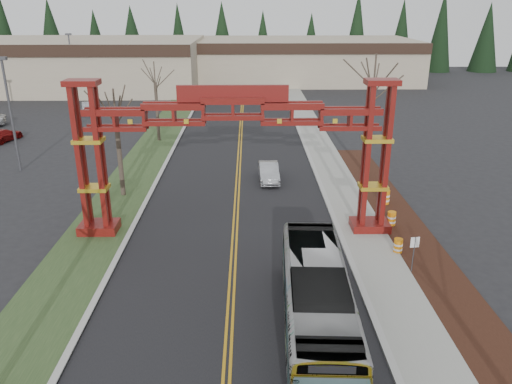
{
  "coord_description": "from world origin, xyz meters",
  "views": [
    {
      "loc": [
        0.85,
        -8.86,
        12.66
      ],
      "look_at": [
        1.22,
        15.71,
        3.36
      ],
      "focal_mm": 35.0,
      "sensor_mm": 36.0,
      "label": 1
    }
  ],
  "objects_px": {
    "silver_sedan": "(269,172)",
    "bare_tree_median_mid": "(116,122)",
    "transit_bus": "(317,303)",
    "barrel_mid": "(391,219)",
    "retail_building_west": "(52,64)",
    "bare_tree_right_far": "(374,87)",
    "gateway_arch": "(233,133)",
    "light_pole_far": "(72,62)",
    "barrel_south": "(398,246)",
    "parked_car_mid_a": "(3,135)",
    "street_sign": "(414,248)",
    "retail_building_east": "(301,60)",
    "bare_tree_median_far": "(155,83)",
    "barrel_north": "(385,198)",
    "parked_car_far_a": "(89,107)",
    "light_pole_near": "(10,107)"
  },
  "relations": [
    {
      "from": "silver_sedan",
      "to": "bare_tree_median_mid",
      "type": "bearing_deg",
      "value": -165.59
    },
    {
      "from": "transit_bus",
      "to": "barrel_mid",
      "type": "xyz_separation_m",
      "value": [
        5.91,
        10.43,
        -1.01
      ]
    },
    {
      "from": "retail_building_west",
      "to": "bare_tree_right_far",
      "type": "bearing_deg",
      "value": -47.83
    },
    {
      "from": "gateway_arch",
      "to": "light_pole_far",
      "type": "xyz_separation_m",
      "value": [
        -23.44,
        43.85,
        -0.82
      ]
    },
    {
      "from": "bare_tree_median_mid",
      "to": "barrel_south",
      "type": "height_order",
      "value": "bare_tree_median_mid"
    },
    {
      "from": "parked_car_mid_a",
      "to": "light_pole_far",
      "type": "bearing_deg",
      "value": -74.82
    },
    {
      "from": "gateway_arch",
      "to": "bare_tree_right_far",
      "type": "xyz_separation_m",
      "value": [
        10.0,
        9.8,
        0.98
      ]
    },
    {
      "from": "gateway_arch",
      "to": "transit_bus",
      "type": "distance_m",
      "value": 11.41
    },
    {
      "from": "bare_tree_median_mid",
      "to": "light_pole_far",
      "type": "bearing_deg",
      "value": 112.21
    },
    {
      "from": "street_sign",
      "to": "silver_sedan",
      "type": "bearing_deg",
      "value": 115.09
    },
    {
      "from": "parked_car_mid_a",
      "to": "bare_tree_right_far",
      "type": "bearing_deg",
      "value": 175.9
    },
    {
      "from": "retail_building_east",
      "to": "street_sign",
      "type": "distance_m",
      "value": 67.04
    },
    {
      "from": "transit_bus",
      "to": "street_sign",
      "type": "bearing_deg",
      "value": 44.33
    },
    {
      "from": "bare_tree_right_far",
      "to": "light_pole_far",
      "type": "xyz_separation_m",
      "value": [
        -33.44,
        34.06,
        -1.81
      ]
    },
    {
      "from": "gateway_arch",
      "to": "bare_tree_median_far",
      "type": "height_order",
      "value": "gateway_arch"
    },
    {
      "from": "gateway_arch",
      "to": "bare_tree_median_far",
      "type": "xyz_separation_m",
      "value": [
        -8.0,
        21.07,
        -0.4
      ]
    },
    {
      "from": "retail_building_east",
      "to": "barrel_mid",
      "type": "xyz_separation_m",
      "value": [
        -0.56,
        -61.39,
        -3.03
      ]
    },
    {
      "from": "silver_sedan",
      "to": "parked_car_mid_a",
      "type": "xyz_separation_m",
      "value": [
        -25.55,
        11.96,
        -0.06
      ]
    },
    {
      "from": "bare_tree_median_mid",
      "to": "bare_tree_median_far",
      "type": "xyz_separation_m",
      "value": [
        0.0,
        15.03,
        0.3
      ]
    },
    {
      "from": "retail_building_west",
      "to": "barrel_north",
      "type": "relative_size",
      "value": 43.16
    },
    {
      "from": "bare_tree_median_far",
      "to": "barrel_north",
      "type": "height_order",
      "value": "bare_tree_median_far"
    },
    {
      "from": "retail_building_west",
      "to": "bare_tree_median_mid",
      "type": "bearing_deg",
      "value": -65.34
    },
    {
      "from": "gateway_arch",
      "to": "parked_car_mid_a",
      "type": "relative_size",
      "value": 4.29
    },
    {
      "from": "barrel_south",
      "to": "barrel_mid",
      "type": "height_order",
      "value": "barrel_mid"
    },
    {
      "from": "retail_building_east",
      "to": "street_sign",
      "type": "height_order",
      "value": "retail_building_east"
    },
    {
      "from": "parked_car_mid_a",
      "to": "barrel_mid",
      "type": "xyz_separation_m",
      "value": [
        32.64,
        -20.45,
        -0.13
      ]
    },
    {
      "from": "light_pole_far",
      "to": "retail_building_east",
      "type": "bearing_deg",
      "value": 28.43
    },
    {
      "from": "bare_tree_median_far",
      "to": "barrel_south",
      "type": "height_order",
      "value": "bare_tree_median_far"
    },
    {
      "from": "parked_car_mid_a",
      "to": "parked_car_far_a",
      "type": "bearing_deg",
      "value": -93.21
    },
    {
      "from": "silver_sedan",
      "to": "light_pole_far",
      "type": "relative_size",
      "value": 0.46
    },
    {
      "from": "bare_tree_median_far",
      "to": "street_sign",
      "type": "xyz_separation_m",
      "value": [
        16.96,
        -26.11,
        -4.15
      ]
    },
    {
      "from": "transit_bus",
      "to": "bare_tree_median_far",
      "type": "xyz_separation_m",
      "value": [
        -11.52,
        30.94,
        4.1
      ]
    },
    {
      "from": "bare_tree_median_mid",
      "to": "barrel_north",
      "type": "xyz_separation_m",
      "value": [
        17.95,
        -2.03,
        -4.75
      ]
    },
    {
      "from": "parked_car_mid_a",
      "to": "bare_tree_right_far",
      "type": "xyz_separation_m",
      "value": [
        33.2,
        -11.22,
        6.35
      ]
    },
    {
      "from": "parked_car_mid_a",
      "to": "street_sign",
      "type": "distance_m",
      "value": 41.4
    },
    {
      "from": "gateway_arch",
      "to": "barrel_mid",
      "type": "bearing_deg",
      "value": 3.41
    },
    {
      "from": "barrel_mid",
      "to": "barrel_north",
      "type": "relative_size",
      "value": 0.9
    },
    {
      "from": "gateway_arch",
      "to": "light_pole_far",
      "type": "relative_size",
      "value": 2.04
    },
    {
      "from": "parked_car_mid_a",
      "to": "bare_tree_median_mid",
      "type": "distance_m",
      "value": 21.85
    },
    {
      "from": "street_sign",
      "to": "barrel_south",
      "type": "bearing_deg",
      "value": 93.15
    },
    {
      "from": "retail_building_east",
      "to": "transit_bus",
      "type": "xyz_separation_m",
      "value": [
        -6.48,
        -71.83,
        -2.03
      ]
    },
    {
      "from": "parked_car_mid_a",
      "to": "barrel_south",
      "type": "relative_size",
      "value": 4.77
    },
    {
      "from": "light_pole_near",
      "to": "barrel_mid",
      "type": "bearing_deg",
      "value": -22.5
    },
    {
      "from": "parked_car_far_a",
      "to": "light_pole_near",
      "type": "height_order",
      "value": "light_pole_near"
    },
    {
      "from": "gateway_arch",
      "to": "bare_tree_median_mid",
      "type": "height_order",
      "value": "gateway_arch"
    },
    {
      "from": "parked_car_far_a",
      "to": "bare_tree_median_mid",
      "type": "distance_m",
      "value": 30.87
    },
    {
      "from": "gateway_arch",
      "to": "street_sign",
      "type": "height_order",
      "value": "gateway_arch"
    },
    {
      "from": "parked_car_far_a",
      "to": "bare_tree_median_mid",
      "type": "xyz_separation_m",
      "value": [
        10.85,
        -28.54,
        4.57
      ]
    },
    {
      "from": "barrel_south",
      "to": "transit_bus",
      "type": "bearing_deg",
      "value": -127.6
    },
    {
      "from": "parked_car_mid_a",
      "to": "light_pole_far",
      "type": "distance_m",
      "value": 23.28
    }
  ]
}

